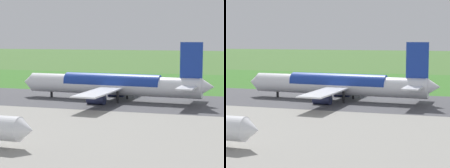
% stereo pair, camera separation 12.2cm
% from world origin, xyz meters
% --- Properties ---
extents(ground_plane, '(800.00, 800.00, 0.00)m').
position_xyz_m(ground_plane, '(0.00, 0.00, 0.00)').
color(ground_plane, '#477233').
extents(runway_asphalt, '(600.00, 32.08, 0.06)m').
position_xyz_m(runway_asphalt, '(0.00, 0.00, 0.03)').
color(runway_asphalt, '#47474C').
rests_on(runway_asphalt, ground).
extents(grass_verge_foreground, '(600.00, 80.00, 0.04)m').
position_xyz_m(grass_verge_foreground, '(0.00, -45.79, 0.02)').
color(grass_verge_foreground, '#3C782B').
rests_on(grass_verge_foreground, ground).
extents(airliner_main, '(54.13, 44.28, 15.88)m').
position_xyz_m(airliner_main, '(-14.12, 0.02, 4.35)').
color(airliner_main, white).
rests_on(airliner_main, ground).
extents(no_stopping_sign, '(0.60, 0.10, 2.28)m').
position_xyz_m(no_stopping_sign, '(-15.89, -50.68, 1.36)').
color(no_stopping_sign, slate).
rests_on(no_stopping_sign, ground).
extents(traffic_cone_orange, '(0.40, 0.40, 0.55)m').
position_xyz_m(traffic_cone_orange, '(-12.78, -46.24, 0.28)').
color(traffic_cone_orange, orange).
rests_on(traffic_cone_orange, ground).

